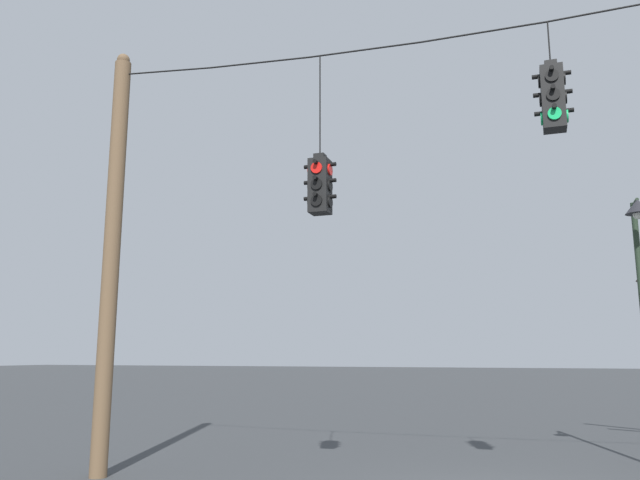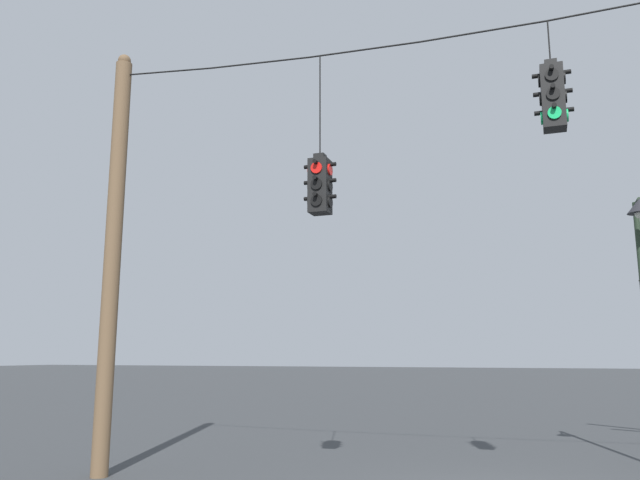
# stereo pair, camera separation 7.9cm
# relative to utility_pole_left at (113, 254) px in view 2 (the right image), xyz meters

# --- Properties ---
(utility_pole_left) EXTENTS (0.32, 0.32, 8.20)m
(utility_pole_left) POSITION_rel_utility_pole_left_xyz_m (0.00, 0.00, 0.00)
(utility_pole_left) COLOR brown
(utility_pole_left) RESTS_ON ground_plane
(span_wire) EXTENTS (14.10, 0.03, 0.37)m
(span_wire) POSITION_rel_utility_pole_left_xyz_m (7.05, 0.00, 3.44)
(span_wire) COLOR black
(traffic_light_over_intersection) EXTENTS (0.58, 0.58, 2.91)m
(traffic_light_over_intersection) POSITION_rel_utility_pole_left_xyz_m (4.23, 0.00, 0.98)
(traffic_light_over_intersection) COLOR black
(traffic_light_near_left_pole) EXTENTS (0.58, 0.58, 1.82)m
(traffic_light_near_left_pole) POSITION_rel_utility_pole_left_xyz_m (8.08, 0.00, 2.04)
(traffic_light_near_left_pole) COLOR black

